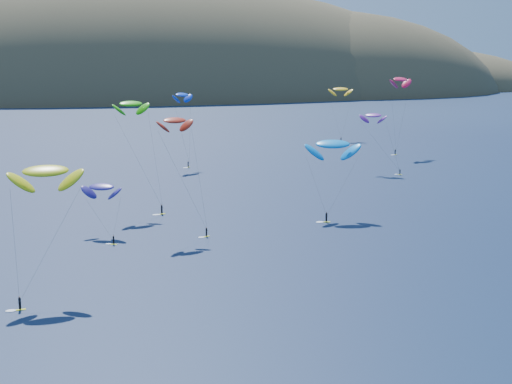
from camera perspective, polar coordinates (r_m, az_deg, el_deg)
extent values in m
ellipsoid|color=#3D3526|center=(610.26, -9.68, 6.61)|extent=(600.00, 300.00, 210.00)
ellipsoid|color=#3D3526|center=(625.55, 5.35, 7.13)|extent=(320.00, 220.00, 156.00)
ellipsoid|color=#3D3526|center=(710.85, 13.44, 7.71)|extent=(240.00, 180.00, 84.00)
cube|color=#EFF91B|center=(103.97, -18.35, -8.93)|extent=(1.49, 0.52, 0.08)
cylinder|color=black|center=(103.67, -18.38, -8.46)|extent=(0.34, 0.34, 1.57)
sphere|color=#8C6047|center=(103.37, -18.41, -7.98)|extent=(0.26, 0.26, 0.26)
ellipsoid|color=#CDD213|center=(108.15, -16.49, 1.63)|extent=(10.42, 5.35, 5.66)
cube|color=#EFF91B|center=(156.09, -7.54, -1.76)|extent=(1.67, 0.99, 0.09)
cylinder|color=black|center=(155.86, -7.55, -1.40)|extent=(0.38, 0.38, 1.72)
sphere|color=#8C6047|center=(155.65, -7.56, -1.04)|extent=(0.29, 0.29, 0.29)
ellipsoid|color=#2BB70B|center=(160.24, -9.99, 6.98)|extent=(9.07, 6.44, 4.61)
cube|color=#EFF91B|center=(218.00, -5.45, 1.99)|extent=(1.41, 1.30, 0.08)
cylinder|color=black|center=(217.86, -5.45, 2.23)|extent=(0.35, 0.35, 1.59)
sphere|color=#8C6047|center=(217.71, -5.46, 2.47)|extent=(0.27, 0.27, 0.27)
ellipsoid|color=#0636D5|center=(219.61, -5.93, 7.75)|extent=(8.49, 8.03, 4.46)
cube|color=#EFF91B|center=(148.29, 5.64, -2.41)|extent=(1.67, 0.78, 0.09)
cylinder|color=black|center=(148.06, 5.65, -2.03)|extent=(0.38, 0.38, 1.72)
sphere|color=#8C6047|center=(147.83, 5.66, -1.65)|extent=(0.29, 0.29, 0.29)
ellipsoid|color=#007AD7|center=(153.62, 6.16, 3.84)|extent=(12.21, 7.45, 6.36)
cube|color=#EFF91B|center=(208.08, 11.43, 1.37)|extent=(1.22, 1.09, 0.07)
cylinder|color=black|center=(207.94, 11.44, 1.59)|extent=(0.30, 0.30, 1.36)
sphere|color=#8C6047|center=(207.82, 11.45, 1.80)|extent=(0.23, 0.23, 0.23)
ellipsoid|color=#692193|center=(211.77, 9.36, 6.08)|extent=(8.17, 7.57, 4.26)
cube|color=#EFF91B|center=(248.13, 11.06, 2.95)|extent=(1.51, 1.01, 0.08)
cylinder|color=black|center=(248.00, 11.07, 3.16)|extent=(0.34, 0.34, 1.57)
sphere|color=#8C6047|center=(247.88, 11.08, 3.37)|extent=(0.26, 0.26, 0.26)
ellipsoid|color=#DA1749|center=(249.49, 11.48, 8.83)|extent=(10.87, 8.36, 5.50)
cube|color=#EFF91B|center=(136.58, -3.98, -3.57)|extent=(1.41, 0.83, 0.07)
cylinder|color=black|center=(136.37, -3.99, -3.23)|extent=(0.32, 0.32, 1.45)
sphere|color=#8C6047|center=(136.16, -3.99, -2.88)|extent=(0.24, 0.24, 0.24)
ellipsoid|color=#A62312|center=(138.76, -6.53, 5.72)|extent=(8.09, 5.72, 4.11)
cube|color=#EFF91B|center=(133.40, -11.31, -4.13)|extent=(1.32, 0.94, 0.07)
cylinder|color=black|center=(133.19, -11.33, -3.79)|extent=(0.30, 0.30, 1.38)
sphere|color=#8C6047|center=(132.99, -11.34, -3.46)|extent=(0.23, 0.23, 0.23)
ellipsoid|color=navy|center=(140.62, -12.26, 0.41)|extent=(8.66, 6.95, 4.39)
cube|color=#EFF91B|center=(279.50, 6.81, 3.99)|extent=(1.48, 0.77, 0.08)
cylinder|color=black|center=(279.39, 6.81, 4.17)|extent=(0.33, 0.33, 1.52)
sphere|color=#8C6047|center=(279.28, 6.82, 4.35)|extent=(0.25, 0.25, 0.25)
ellipsoid|color=yellow|center=(289.85, 6.78, 8.18)|extent=(10.13, 6.62, 5.20)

